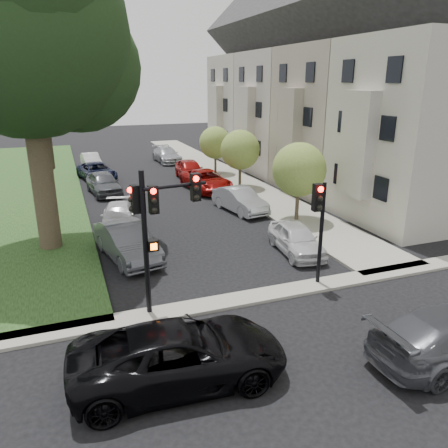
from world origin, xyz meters
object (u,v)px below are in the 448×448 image
object	(u,v)px
eucalyptus	(22,32)
small_tree_c	(215,143)
car_parked_7	(104,183)
car_parked_5	(127,242)
traffic_signal_main	(156,217)
car_parked_6	(118,217)
car_parked_0	(296,239)
car_parked_9	(91,161)
traffic_signal_secondary	(319,215)
small_tree_b	(240,150)
car_parked_4	(167,155)
small_tree_a	(299,170)
car_parked_8	(97,172)
car_parked_3	(190,170)
car_parked_2	(206,181)
car_parked_1	(240,200)
car_cross_near	(180,354)

from	to	relation	value
eucalyptus	small_tree_c	size ratio (longest dim) A/B	3.45
eucalyptus	car_parked_7	world-z (taller)	eucalyptus
eucalyptus	car_parked_5	size ratio (longest dim) A/B	2.89
traffic_signal_main	car_parked_6	xyz separation A→B (m)	(-0.13, 9.89, -2.86)
traffic_signal_main	car_parked_0	xyz separation A→B (m)	(7.18, 3.22, -2.80)
car_parked_0	car_parked_7	bearing A→B (deg)	122.74
traffic_signal_main	car_parked_9	distance (m)	28.51
eucalyptus	traffic_signal_secondary	bearing A→B (deg)	-38.58
eucalyptus	small_tree_c	distance (m)	20.30
car_parked_7	car_parked_0	bearing A→B (deg)	-70.44
traffic_signal_main	car_parked_6	size ratio (longest dim) A/B	1.16
car_parked_6	car_parked_9	size ratio (longest dim) A/B	1.08
small_tree_b	car_parked_4	size ratio (longest dim) A/B	0.87
small_tree_a	car_parked_5	xyz separation A→B (m)	(-9.94, -2.20, -2.20)
small_tree_c	car_parked_0	xyz separation A→B (m)	(-2.43, -18.32, -2.02)
traffic_signal_main	car_parked_9	world-z (taller)	traffic_signal_main
traffic_signal_secondary	car_parked_0	bearing A→B (deg)	73.20
car_parked_0	car_parked_8	size ratio (longest dim) A/B	0.81
car_parked_4	car_parked_8	world-z (taller)	car_parked_4
car_parked_3	car_parked_4	size ratio (longest dim) A/B	0.93
car_parked_2	car_parked_7	bearing A→B (deg)	162.69
small_tree_a	car_parked_7	bearing A→B (deg)	133.04
traffic_signal_main	car_parked_1	xyz separation A→B (m)	(7.30, 10.43, -2.76)
traffic_signal_secondary	car_cross_near	size ratio (longest dim) A/B	0.72
car_parked_4	car_parked_8	distance (m)	9.38
eucalyptus	traffic_signal_main	distance (m)	10.59
car_parked_2	car_parked_9	xyz separation A→B (m)	(-7.26, 12.08, -0.08)
car_parked_8	small_tree_a	bearing A→B (deg)	-67.80
car_parked_0	car_parked_1	xyz separation A→B (m)	(0.13, 7.21, 0.04)
car_parked_0	car_parked_2	distance (m)	13.07
car_parked_5	car_parked_3	bearing A→B (deg)	52.81
car_parked_1	car_parked_6	size ratio (longest dim) A/B	1.02
eucalyptus	car_parked_6	bearing A→B (deg)	30.19
small_tree_b	small_tree_a	bearing A→B (deg)	-90.00
traffic_signal_main	car_parked_2	size ratio (longest dim) A/B	0.94
car_parked_8	small_tree_b	bearing A→B (deg)	-44.94
car_parked_2	car_parked_3	xyz separation A→B (m)	(-0.06, 4.16, 0.05)
car_parked_1	car_parked_7	world-z (taller)	car_parked_7
car_parked_5	car_cross_near	bearing A→B (deg)	-101.11
car_parked_8	car_parked_2	bearing A→B (deg)	-52.22
small_tree_c	car_parked_1	world-z (taller)	small_tree_c
car_parked_6	car_parked_7	world-z (taller)	car_parked_7
car_parked_3	car_parked_4	bearing A→B (deg)	93.45
small_tree_a	car_parked_0	size ratio (longest dim) A/B	1.10
car_cross_near	car_parked_3	distance (m)	25.31
car_parked_7	car_parked_9	xyz separation A→B (m)	(-0.09, 10.51, -0.13)
car_cross_near	car_parked_8	world-z (taller)	car_cross_near
car_parked_5	car_parked_1	bearing A→B (deg)	22.67
car_parked_7	car_parked_8	xyz separation A→B (m)	(-0.06, 4.90, -0.10)
car_parked_3	car_parked_7	distance (m)	7.57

